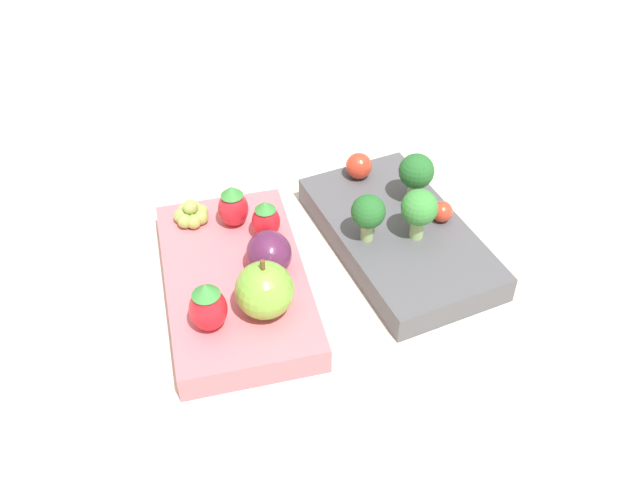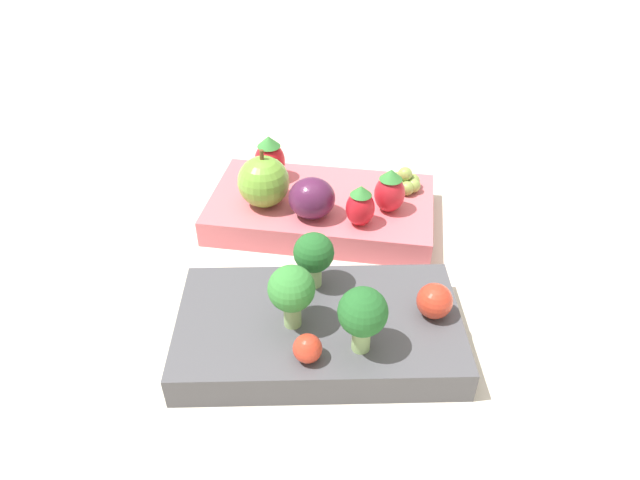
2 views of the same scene
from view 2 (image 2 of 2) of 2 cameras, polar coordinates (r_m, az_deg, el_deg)
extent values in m
plane|color=beige|center=(0.51, -0.29, -3.37)|extent=(4.00, 4.00, 0.00)
cube|color=#4C4C51|center=(0.44, -0.10, -8.92)|extent=(0.22, 0.13, 0.03)
cube|color=#DB6670|center=(0.57, 0.08, 3.12)|extent=(0.23, 0.15, 0.03)
cylinder|color=#93B770|center=(0.45, 0.01, -3.56)|extent=(0.01, 0.01, 0.02)
sphere|color=#236028|center=(0.44, 0.01, -1.27)|extent=(0.03, 0.03, 0.03)
cylinder|color=#93B770|center=(0.41, 4.14, -9.72)|extent=(0.01, 0.01, 0.02)
sphere|color=#236028|center=(0.39, 4.30, -7.17)|extent=(0.03, 0.03, 0.03)
cylinder|color=#93B770|center=(0.42, -2.77, -7.37)|extent=(0.01, 0.01, 0.02)
sphere|color=#388438|center=(0.41, -2.87, -4.87)|extent=(0.03, 0.03, 0.03)
sphere|color=red|center=(0.40, -1.79, -10.76)|extent=(0.02, 0.02, 0.02)
sphere|color=red|center=(0.44, 11.39, -5.99)|extent=(0.03, 0.03, 0.03)
sphere|color=#70A838|center=(0.54, -5.67, 5.82)|extent=(0.05, 0.05, 0.05)
cylinder|color=brown|center=(0.53, -5.85, 8.38)|extent=(0.00, 0.00, 0.01)
ellipsoid|color=red|center=(0.59, -5.04, 7.86)|extent=(0.03, 0.03, 0.04)
cone|color=#388438|center=(0.58, -5.16, 9.81)|extent=(0.02, 0.02, 0.01)
ellipsoid|color=red|center=(0.52, 4.04, 3.19)|extent=(0.03, 0.03, 0.03)
cone|color=#388438|center=(0.51, 4.13, 4.97)|extent=(0.02, 0.02, 0.01)
ellipsoid|color=red|center=(0.54, 6.97, 4.64)|extent=(0.03, 0.03, 0.04)
cone|color=#388438|center=(0.53, 7.13, 6.53)|extent=(0.02, 0.02, 0.01)
ellipsoid|color=#511E42|center=(0.53, -0.82, 4.21)|extent=(0.04, 0.04, 0.04)
sphere|color=#8EA84C|center=(0.58, 7.43, 5.69)|extent=(0.01, 0.01, 0.01)
sphere|color=#8EA84C|center=(0.57, 7.85, 5.28)|extent=(0.01, 0.01, 0.01)
sphere|color=#8EA84C|center=(0.57, 8.69, 5.14)|extent=(0.01, 0.01, 0.01)
sphere|color=#8EA84C|center=(0.58, 9.31, 5.40)|extent=(0.01, 0.01, 0.01)
sphere|color=#8EA84C|center=(0.58, 9.25, 5.84)|extent=(0.01, 0.01, 0.01)
sphere|color=#8EA84C|center=(0.59, 8.56, 6.14)|extent=(0.01, 0.01, 0.01)
sphere|color=#8EA84C|center=(0.59, 7.76, 6.07)|extent=(0.01, 0.01, 0.01)
sphere|color=#8EA84C|center=(0.57, 8.50, 6.52)|extent=(0.01, 0.01, 0.01)
camera|label=1|loc=(0.74, -49.89, 38.40)|focal=40.00mm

